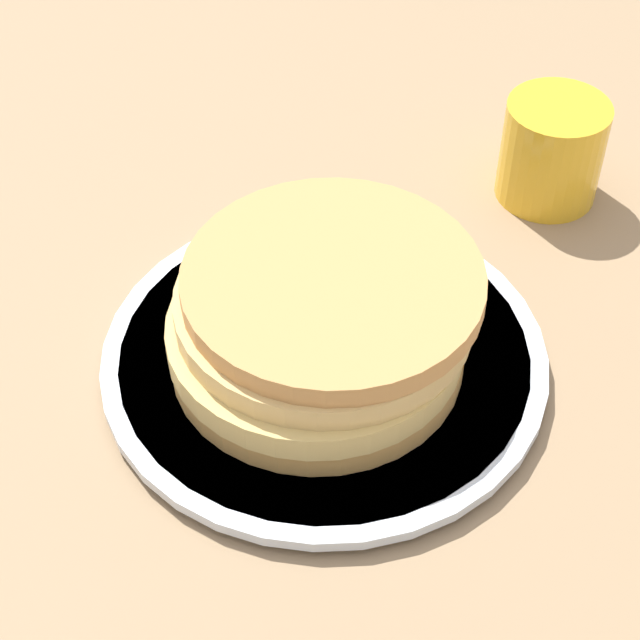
% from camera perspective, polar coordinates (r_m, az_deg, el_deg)
% --- Properties ---
extents(ground_plane, '(4.00, 4.00, 0.00)m').
position_cam_1_polar(ground_plane, '(0.65, -0.47, -1.00)').
color(ground_plane, '#9E7F5B').
extents(plate, '(0.26, 0.26, 0.01)m').
position_cam_1_polar(plate, '(0.63, 0.00, -2.10)').
color(plate, silver).
rests_on(plate, ground_plane).
extents(pancake_stack, '(0.17, 0.18, 0.06)m').
position_cam_1_polar(pancake_stack, '(0.60, 0.12, 0.06)').
color(pancake_stack, tan).
rests_on(pancake_stack, plate).
extents(juice_glass, '(0.07, 0.07, 0.07)m').
position_cam_1_polar(juice_glass, '(0.75, 12.26, 8.81)').
color(juice_glass, yellow).
rests_on(juice_glass, ground_plane).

